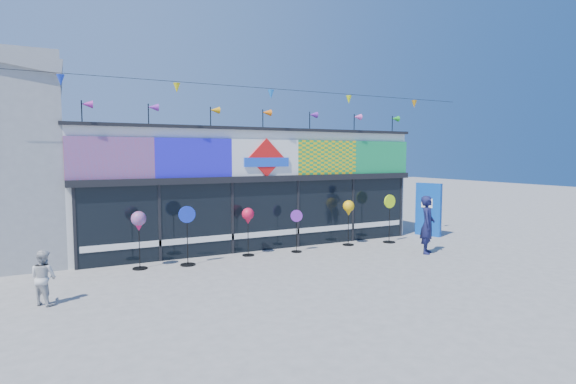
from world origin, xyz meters
TOP-DOWN VIEW (x-y plane):
  - ground at (0.00, 0.00)m, footprint 80.00×80.00m
  - kite_shop at (0.00, 5.94)m, footprint 16.00×5.70m
  - blue_sign at (6.81, 2.95)m, footprint 0.49×1.04m
  - spinner_0 at (-4.20, 2.70)m, footprint 0.41×0.41m
  - spinner_1 at (-2.89, 2.51)m, footprint 0.48×0.44m
  - spinner_2 at (-0.86, 2.89)m, footprint 0.39×0.39m
  - spinner_3 at (0.75, 2.65)m, footprint 0.38×0.36m
  - spinner_4 at (2.92, 2.82)m, footprint 0.40×0.40m
  - spinner_5 at (4.52, 2.54)m, footprint 0.49×0.45m
  - adult_man at (4.43, 0.56)m, footprint 0.81×0.79m
  - child at (-6.50, 0.51)m, footprint 0.64×0.64m

SIDE VIEW (x-z plane):
  - ground at x=0.00m, z-range 0.00..0.00m
  - child at x=-6.50m, z-range 0.00..1.18m
  - spinner_3 at x=0.75m, z-range 0.04..1.44m
  - spinner_1 at x=-2.89m, z-range 0.05..1.77m
  - spinner_5 at x=4.52m, z-range 0.05..1.81m
  - adult_man at x=4.43m, z-range 0.00..1.88m
  - blue_sign at x=6.81m, z-range 0.01..2.09m
  - spinner_2 at x=-0.86m, z-range 0.46..1.98m
  - spinner_4 at x=2.92m, z-range 0.48..2.07m
  - spinner_0 at x=-4.20m, z-range 0.49..2.12m
  - kite_shop at x=0.00m, z-range -0.61..4.70m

